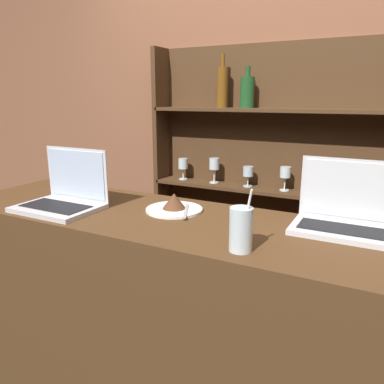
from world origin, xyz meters
The scene contains 7 objects.
bar_counter centered at (0.00, 0.26, 0.55)m, with size 2.14×0.53×1.09m.
back_wall centered at (0.00, 1.32, 1.35)m, with size 7.00×0.06×2.70m.
back_shelf centered at (-0.04, 1.24, 0.95)m, with size 1.43×0.18×1.82m.
laptop_near centered at (-0.57, 0.18, 1.14)m, with size 0.32×0.23×0.23m.
laptop_far centered at (0.47, 0.42, 1.15)m, with size 0.34×0.21×0.23m.
cake_plate centered at (-0.15, 0.34, 1.12)m, with size 0.22×0.22×0.07m.
water_glass centered at (0.21, 0.09, 1.16)m, with size 0.07×0.07×0.19m.
Camera 1 is at (0.56, -0.87, 1.53)m, focal length 35.00 mm.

